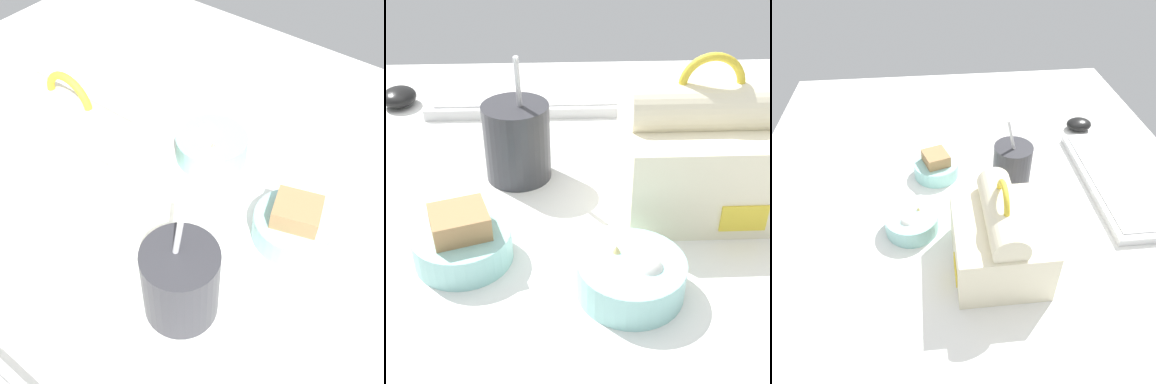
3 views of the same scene
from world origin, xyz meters
The scene contains 5 objects.
desk_surface centered at (0.00, 0.00, 1.00)cm, with size 140.00×110.00×2.00cm.
lunch_bag centered at (17.96, 2.01, 9.10)cm, with size 19.58×17.13×20.02cm.
soup_cup centered at (-5.53, 9.30, 7.64)cm, with size 9.05×9.05×18.05cm.
bento_bowl_sandwich centered at (-10.91, -8.44, 4.43)cm, with size 11.08×11.08×6.52cm.
bento_bowl_snacks centered at (7.22, -14.49, 4.19)cm, with size 11.34×11.34×5.05cm.
Camera 1 is at (-24.56, 31.87, 55.47)cm, focal length 45.00 mm.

